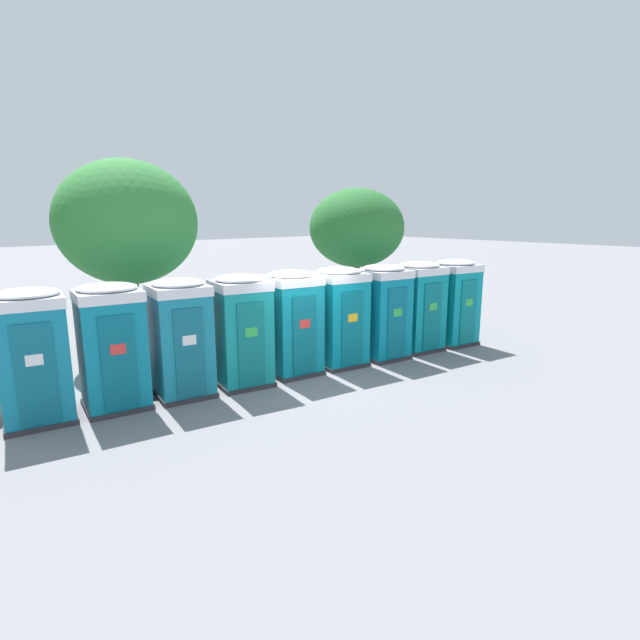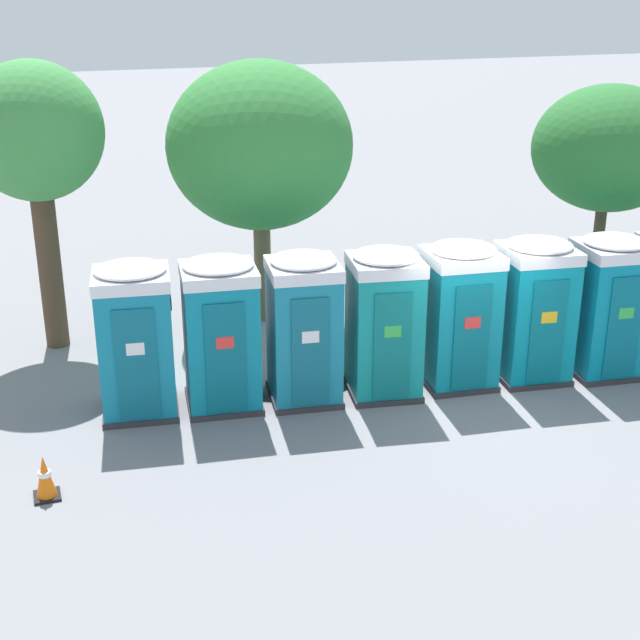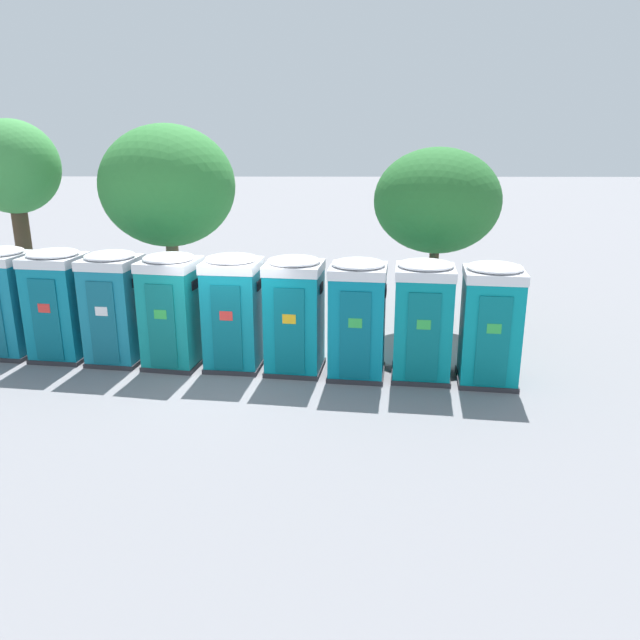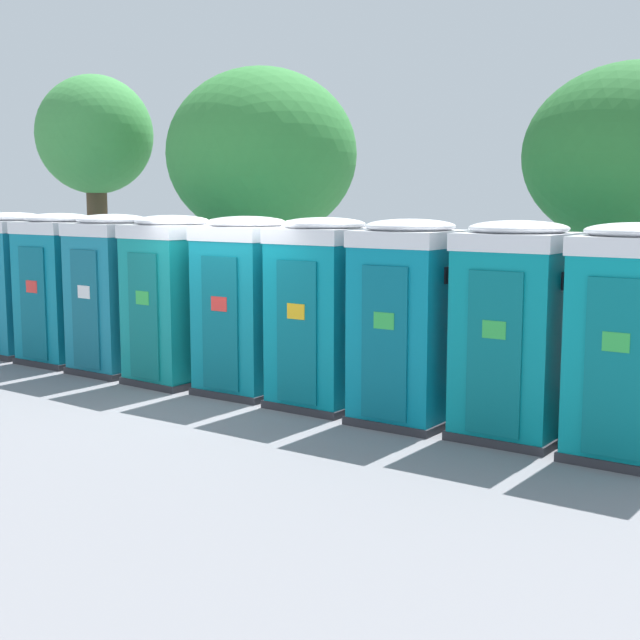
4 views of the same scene
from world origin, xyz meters
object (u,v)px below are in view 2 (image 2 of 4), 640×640
Objects in this scene: portapotty_2 at (304,328)px; portapotty_3 at (384,322)px; portapotty_6 at (608,305)px; street_tree_2 at (260,146)px; portapotty_0 at (136,339)px; portapotty_1 at (221,333)px; traffic_cone at (45,477)px; portapotty_4 at (459,314)px; portapotty_5 at (534,309)px; street_tree_0 at (609,149)px; street_tree_1 at (35,137)px.

portapotty_2 is 1.37m from portapotty_3.
street_tree_2 reaches higher than portapotty_6.
portapotty_0 is at bearing 170.55° from portapotty_3.
traffic_cone is at bearing -146.43° from portapotty_1.
portapotty_1 is at bearing 170.32° from portapotty_2.
portapotty_0 is 4.10m from portapotty_3.
portapotty_0 is at bearing -132.39° from street_tree_2.
portapotty_4 is 1.00× the size of portapotty_5.
portapotty_0 is at bearing 170.60° from portapotty_2.
portapotty_3 is 0.48× the size of street_tree_2.
portapotty_0 is 1.00× the size of portapotty_5.
portapotty_1 is 9.36m from street_tree_0.
portapotty_4 is 8.17m from street_tree_1.
street_tree_0 is (2.10, 3.20, 2.09)m from portapotty_6.
portapotty_0 is 1.00× the size of portapotty_4.
portapotty_0 is at bearing -72.71° from street_tree_1.
portapotty_2 and portapotty_6 have the same top height.
portapotty_5 is at bearing -9.14° from portapotty_4.
traffic_cone is (-4.75, -5.61, -3.30)m from street_tree_2.
portapotty_1 is at bearing 172.44° from portapotty_4.
portapotty_2 is 0.47× the size of street_tree_1.
street_tree_0 is 7.24m from street_tree_2.
portapotty_3 is 1.00× the size of portapotty_4.
portapotty_2 is 4.52m from street_tree_2.
portapotty_0 and portapotty_3 have the same top height.
portapotty_2 is (1.35, -0.23, 0.00)m from portapotty_1.
street_tree_1 is at bearing 84.10° from traffic_cone.
street_tree_2 is 8.06m from traffic_cone.
portapotty_2 is 2.73m from portapotty_4.
street_tree_0 is (8.86, 2.18, 2.09)m from portapotty_1.
portapotty_2 is at bearing 172.62° from portapotty_5.
portapotty_1 and portapotty_3 have the same top height.
portapotty_3 is (4.05, -0.67, 0.00)m from portapotty_0.
portapotty_6 is 10.64m from street_tree_1.
street_tree_2 is (1.76, 3.63, 2.32)m from portapotty_1.
portapotty_3 and portapotty_4 have the same top height.
portapotty_2 is at bearing 170.43° from portapotty_3.
portapotty_5 is (6.76, -0.97, 0.00)m from portapotty_0.
street_tree_1 reaches higher than portapotty_1.
portapotty_5 is at bearing -50.23° from street_tree_2.
street_tree_1 is (-5.11, 4.08, 2.75)m from portapotty_3.
portapotty_2 is at bearing -96.16° from street_tree_2.
traffic_cone is (-9.75, -0.96, -0.97)m from portapotty_6.
street_tree_0 is at bearing -11.56° from street_tree_2.
portapotty_5 is 4.98m from street_tree_0.
street_tree_0 reaches higher than portapotty_3.
portapotty_0 is at bearing 171.29° from portapotty_6.
portapotty_1 is 0.54× the size of street_tree_0.
street_tree_2 is at bearing 47.61° from portapotty_0.
street_tree_2 is (3.11, 3.41, 2.32)m from portapotty_0.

